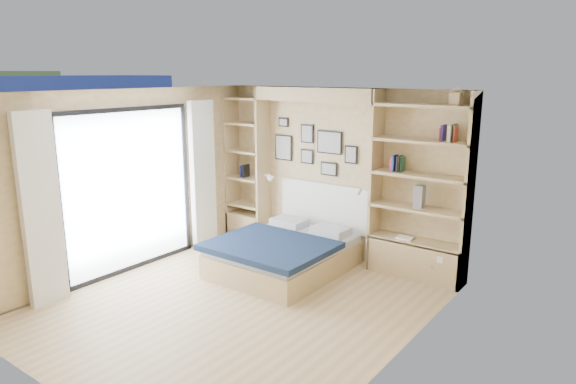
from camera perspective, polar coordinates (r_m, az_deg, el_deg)
The scene contains 9 objects.
ground at distance 6.31m, azimuth -5.48°, elevation -12.33°, with size 4.50×4.50×0.00m, color tan.
room_shell at distance 7.31m, azimuth 0.04°, elevation 0.25°, with size 4.50×4.50×4.50m.
bed at distance 7.21m, azimuth -0.36°, elevation -6.70°, with size 1.57×2.00×1.07m.
photo_gallery at distance 7.81m, azimuth 2.72°, elevation 5.01°, with size 1.48×0.02×0.82m.
reading_lamps at distance 7.64m, azimuth 2.70°, elevation 0.98°, with size 1.92×0.12×0.15m.
shelf_decor at distance 6.88m, azimuth 13.63°, elevation 4.37°, with size 3.56×0.23×2.03m.
deck at distance 8.97m, azimuth -22.96°, elevation -5.50°, with size 3.20×4.00×0.05m, color #655B4A.
deck_chair at distance 9.27m, azimuth -22.23°, elevation -2.80°, with size 0.55×0.74×0.67m.
shipping_container at distance 15.99m, azimuth -24.48°, elevation 6.97°, with size 2.52×6.29×2.62m, color navy.
Camera 1 is at (3.84, -4.21, 2.71)m, focal length 32.00 mm.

